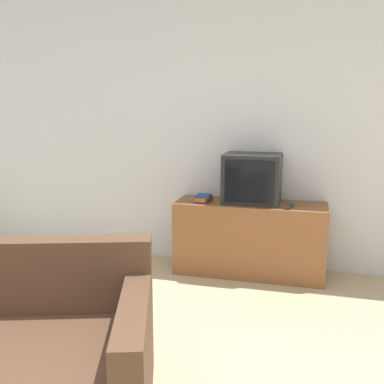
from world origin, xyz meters
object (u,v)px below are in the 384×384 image
tv_stand (250,238)px  remote_on_stand (289,206)px  book_stack (203,198)px  television (252,178)px

tv_stand → remote_on_stand: bearing=-17.5°
tv_stand → remote_on_stand: 0.51m
book_stack → remote_on_stand: bearing=-4.1°
tv_stand → television: television is taller
book_stack → remote_on_stand: book_stack is taller
television → remote_on_stand: bearing=-21.6°
television → remote_on_stand: size_ratio=2.92×
television → book_stack: bearing=-169.4°
tv_stand → remote_on_stand: remote_on_stand is taller
tv_stand → television: bearing=79.8°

